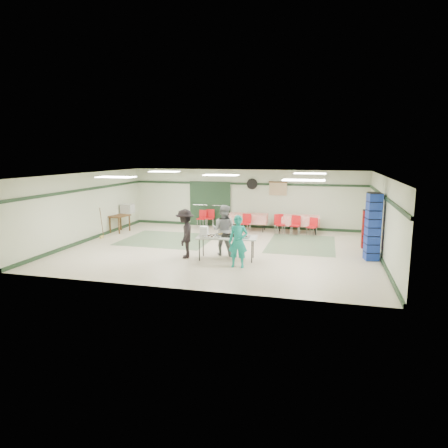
% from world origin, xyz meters
% --- Properties ---
extents(floor, '(11.00, 11.00, 0.00)m').
position_xyz_m(floor, '(0.00, 0.00, 0.00)').
color(floor, beige).
rests_on(floor, ground).
extents(ceiling, '(11.00, 11.00, 0.00)m').
position_xyz_m(ceiling, '(0.00, 0.00, 2.70)').
color(ceiling, silver).
rests_on(ceiling, wall_back).
extents(wall_back, '(11.00, 0.00, 11.00)m').
position_xyz_m(wall_back, '(0.00, 4.50, 1.35)').
color(wall_back, beige).
rests_on(wall_back, floor).
extents(wall_front, '(11.00, 0.00, 11.00)m').
position_xyz_m(wall_front, '(0.00, -4.50, 1.35)').
color(wall_front, beige).
rests_on(wall_front, floor).
extents(wall_left, '(0.00, 9.00, 9.00)m').
position_xyz_m(wall_left, '(-5.50, 0.00, 1.35)').
color(wall_left, beige).
rests_on(wall_left, floor).
extents(wall_right, '(0.00, 9.00, 9.00)m').
position_xyz_m(wall_right, '(5.50, 0.00, 1.35)').
color(wall_right, beige).
rests_on(wall_right, floor).
extents(trim_back, '(11.00, 0.06, 0.10)m').
position_xyz_m(trim_back, '(0.00, 4.47, 2.05)').
color(trim_back, '#1C331F').
rests_on(trim_back, wall_back).
extents(baseboard_back, '(11.00, 0.06, 0.12)m').
position_xyz_m(baseboard_back, '(0.00, 4.47, 0.06)').
color(baseboard_back, '#1C331F').
rests_on(baseboard_back, floor).
extents(trim_left, '(0.06, 9.00, 0.10)m').
position_xyz_m(trim_left, '(-5.47, 0.00, 2.05)').
color(trim_left, '#1C331F').
rests_on(trim_left, wall_back).
extents(baseboard_left, '(0.06, 9.00, 0.12)m').
position_xyz_m(baseboard_left, '(-5.47, 0.00, 0.06)').
color(baseboard_left, '#1C331F').
rests_on(baseboard_left, floor).
extents(trim_right, '(0.06, 9.00, 0.10)m').
position_xyz_m(trim_right, '(5.47, 0.00, 2.05)').
color(trim_right, '#1C331F').
rests_on(trim_right, wall_back).
extents(baseboard_right, '(0.06, 9.00, 0.12)m').
position_xyz_m(baseboard_right, '(5.47, 0.00, 0.06)').
color(baseboard_right, '#1C331F').
rests_on(baseboard_right, floor).
extents(green_patch_a, '(3.50, 3.00, 0.01)m').
position_xyz_m(green_patch_a, '(-2.50, 1.00, 0.00)').
color(green_patch_a, slate).
rests_on(green_patch_a, floor).
extents(green_patch_b, '(2.50, 3.50, 0.01)m').
position_xyz_m(green_patch_b, '(2.80, 1.50, 0.00)').
color(green_patch_b, slate).
rests_on(green_patch_b, floor).
extents(double_door_left, '(0.90, 0.06, 2.10)m').
position_xyz_m(double_door_left, '(-2.20, 4.44, 1.05)').
color(double_door_left, gray).
rests_on(double_door_left, floor).
extents(double_door_right, '(0.90, 0.06, 2.10)m').
position_xyz_m(double_door_right, '(-1.25, 4.44, 1.05)').
color(double_door_right, gray).
rests_on(double_door_right, floor).
extents(door_frame, '(2.00, 0.03, 2.15)m').
position_xyz_m(door_frame, '(-1.73, 4.42, 1.05)').
color(door_frame, '#1C331F').
rests_on(door_frame, floor).
extents(wall_fan, '(0.50, 0.10, 0.50)m').
position_xyz_m(wall_fan, '(0.30, 4.44, 2.05)').
color(wall_fan, black).
rests_on(wall_fan, wall_back).
extents(scroll_banner, '(0.80, 0.02, 0.60)m').
position_xyz_m(scroll_banner, '(1.50, 4.44, 1.85)').
color(scroll_banner, tan).
rests_on(scroll_banner, wall_back).
extents(serving_table, '(2.03, 1.01, 0.76)m').
position_xyz_m(serving_table, '(0.56, -1.38, 0.72)').
color(serving_table, beige).
rests_on(serving_table, floor).
extents(sheet_tray_right, '(0.59, 0.47, 0.02)m').
position_xyz_m(sheet_tray_right, '(1.04, -1.43, 0.77)').
color(sheet_tray_right, silver).
rests_on(sheet_tray_right, serving_table).
extents(sheet_tray_mid, '(0.68, 0.54, 0.02)m').
position_xyz_m(sheet_tray_mid, '(0.43, -1.26, 0.77)').
color(sheet_tray_mid, silver).
rests_on(sheet_tray_mid, serving_table).
extents(sheet_tray_left, '(0.66, 0.53, 0.02)m').
position_xyz_m(sheet_tray_left, '(0.08, -1.56, 0.77)').
color(sheet_tray_left, silver).
rests_on(sheet_tray_left, serving_table).
extents(baking_pan, '(0.49, 0.34, 0.08)m').
position_xyz_m(baking_pan, '(0.63, -1.35, 0.80)').
color(baking_pan, black).
rests_on(baking_pan, serving_table).
extents(foam_box_stack, '(0.28, 0.26, 0.29)m').
position_xyz_m(foam_box_stack, '(-0.24, -1.30, 0.91)').
color(foam_box_stack, white).
rests_on(foam_box_stack, serving_table).
extents(volunteer_teal, '(0.61, 0.41, 1.61)m').
position_xyz_m(volunteer_teal, '(1.12, -2.17, 0.80)').
color(volunteer_teal, teal).
rests_on(volunteer_teal, floor).
extents(volunteer_grey, '(0.92, 0.76, 1.73)m').
position_xyz_m(volunteer_grey, '(0.32, -0.82, 0.86)').
color(volunteer_grey, gray).
rests_on(volunteer_grey, floor).
extents(volunteer_dark, '(0.84, 1.17, 1.63)m').
position_xyz_m(volunteer_dark, '(-0.84, -1.50, 0.82)').
color(volunteer_dark, black).
rests_on(volunteer_dark, floor).
extents(dining_table_a, '(1.90, 0.94, 0.77)m').
position_xyz_m(dining_table_a, '(2.48, 3.69, 0.57)').
color(dining_table_a, red).
rests_on(dining_table_a, floor).
extents(dining_table_b, '(1.73, 0.81, 0.77)m').
position_xyz_m(dining_table_b, '(0.28, 3.69, 0.57)').
color(dining_table_b, red).
rests_on(dining_table_b, floor).
extents(chair_a, '(0.43, 0.43, 0.84)m').
position_xyz_m(chair_a, '(2.44, 3.12, 0.52)').
color(chair_a, red).
rests_on(chair_a, floor).
extents(chair_b, '(0.54, 0.54, 0.87)m').
position_xyz_m(chair_b, '(1.75, 3.12, 0.53)').
color(chair_b, red).
rests_on(chair_b, floor).
extents(chair_c, '(0.49, 0.49, 0.79)m').
position_xyz_m(chair_c, '(3.15, 3.11, 0.48)').
color(chair_c, red).
rests_on(chair_c, floor).
extents(chair_d, '(0.46, 0.46, 0.84)m').
position_xyz_m(chair_d, '(0.30, 3.12, 0.51)').
color(chair_d, red).
rests_on(chair_d, floor).
extents(chair_loose_a, '(0.44, 0.44, 0.84)m').
position_xyz_m(chair_loose_a, '(-1.62, 4.08, 0.51)').
color(chair_loose_a, red).
rests_on(chair_loose_a, floor).
extents(chair_loose_b, '(0.42, 0.42, 0.81)m').
position_xyz_m(chair_loose_b, '(-1.98, 3.97, 0.49)').
color(chair_loose_b, red).
rests_on(chair_loose_b, floor).
extents(crate_stack_blue_a, '(0.46, 0.46, 2.20)m').
position_xyz_m(crate_stack_blue_a, '(5.15, 0.00, 1.10)').
color(crate_stack_blue_a, '#193497').
rests_on(crate_stack_blue_a, floor).
extents(crate_stack_red, '(0.36, 0.36, 1.41)m').
position_xyz_m(crate_stack_red, '(5.15, 1.47, 0.71)').
color(crate_stack_red, maroon).
rests_on(crate_stack_red, floor).
extents(crate_stack_blue_b, '(0.50, 0.50, 2.20)m').
position_xyz_m(crate_stack_blue_b, '(5.15, -0.27, 1.10)').
color(crate_stack_blue_b, '#193497').
rests_on(crate_stack_blue_b, floor).
extents(printer_table, '(0.71, 0.99, 0.74)m').
position_xyz_m(printer_table, '(-5.15, 1.93, 0.64)').
color(printer_table, brown).
rests_on(printer_table, floor).
extents(office_printer, '(0.53, 0.46, 0.41)m').
position_xyz_m(office_printer, '(-5.15, 2.67, 0.95)').
color(office_printer, '#A8A7A3').
rests_on(office_printer, printer_table).
extents(broom, '(0.05, 0.20, 1.24)m').
position_xyz_m(broom, '(-5.23, 0.60, 0.65)').
color(broom, brown).
rests_on(broom, floor).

